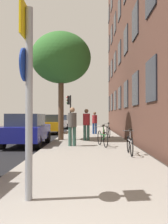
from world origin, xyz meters
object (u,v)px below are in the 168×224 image
bicycle_0 (130,144)px  pedestrian_1 (86,122)px  tree_near (61,58)px  bicycle_2 (104,134)px  pedestrian_2 (95,121)px  bicycle_1 (103,138)px  pedestrian_0 (72,124)px  sign_post (28,84)px  traffic_light (69,106)px  car_3 (62,122)px  bicycle_3 (108,131)px  car_1 (27,129)px  car_2 (51,124)px

bicycle_0 → pedestrian_1: (-1.62, 5.14, 0.66)m
tree_near → bicycle_2: size_ratio=3.76×
tree_near → pedestrian_2: 6.38m
tree_near → bicycle_2: 5.13m
bicycle_1 → pedestrian_0: pedestrian_0 is taller
sign_post → traffic_light: bearing=92.1°
sign_post → pedestrian_0: 7.45m
bicycle_2 → car_3: (-3.99, 15.20, 0.36)m
traffic_light → pedestrian_0: (0.96, -10.83, -1.22)m
bicycle_1 → bicycle_2: (0.22, 2.51, -0.03)m
bicycle_1 → car_3: (-3.78, 17.71, 0.33)m
bicycle_3 → car_1: (-4.45, -4.03, 0.35)m
tree_near → bicycle_1: (2.27, -3.06, -4.42)m
tree_near → car_3: size_ratio=1.58×
pedestrian_0 → car_3: bearing=97.6°
pedestrian_1 → pedestrian_2: size_ratio=1.05×
tree_near → pedestrian_1: tree_near is taller
traffic_light → car_2: 2.61m
pedestrian_1 → car_1: pedestrian_1 is taller
bicycle_2 → pedestrian_0: pedestrian_0 is taller
bicycle_2 → bicycle_3: (0.46, 2.56, 0.02)m
car_1 → bicycle_2: bearing=20.3°
traffic_light → car_1: (-1.39, -9.88, -1.54)m
pedestrian_0 → car_3: pedestrian_0 is taller
pedestrian_0 → bicycle_2: bearing=56.1°
sign_post → tree_near: tree_near is taller
tree_near → car_2: size_ratio=1.57×
bicycle_0 → pedestrian_0: 3.45m
pedestrian_2 → car_1: 7.59m
bicycle_0 → car_3: bearing=102.9°
tree_near → bicycle_3: bearing=34.2°
car_1 → car_2: 8.34m
bicycle_2 → pedestrian_1: (-0.98, 0.19, 0.67)m
pedestrian_0 → car_1: pedestrian_0 is taller
pedestrian_2 → car_1: pedestrian_2 is taller
sign_post → traffic_light: size_ratio=1.01×
tree_near → car_3: bearing=95.9°
car_1 → pedestrian_2: bearing=61.6°
tree_near → bicycle_3: 5.69m
traffic_light → pedestrian_2: 4.10m
tree_near → pedestrian_1: 4.09m
tree_near → bicycle_0: 7.73m
car_1 → pedestrian_1: bearing=29.0°
pedestrian_0 → pedestrian_2: bearing=80.6°
bicycle_2 → car_1: 4.27m
bicycle_0 → pedestrian_0: bearing=132.0°
bicycle_0 → bicycle_2: (-0.63, 4.94, -0.01)m
bicycle_1 → bicycle_3: 5.12m
sign_post → bicycle_1: 7.66m
car_1 → car_2: bearing=90.4°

